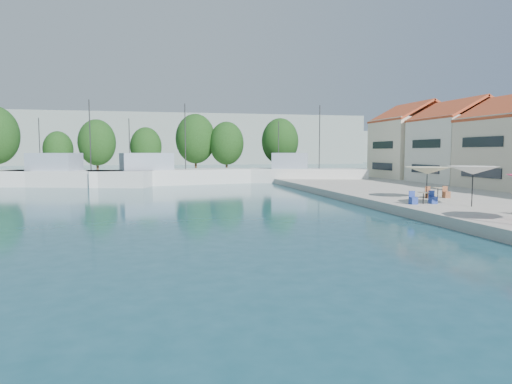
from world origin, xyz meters
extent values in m
cube|color=#A29E92|center=(-8.00, 67.00, 0.30)|extent=(90.00, 16.00, 0.60)
cube|color=gray|center=(-30.00, 160.00, 8.00)|extent=(180.00, 40.00, 16.00)
cube|color=gray|center=(40.00, 180.00, 6.00)|extent=(140.00, 40.00, 12.00)
cube|color=silver|center=(24.00, 42.00, 4.10)|extent=(8.00, 8.50, 7.00)
pyramid|color=#B63D28|center=(24.00, 42.00, 9.40)|extent=(8.40, 8.80, 1.80)
cube|color=#F4E6C3|center=(24.00, 51.00, 4.35)|extent=(8.60, 8.50, 7.50)
pyramid|color=#B63D28|center=(24.00, 51.00, 9.90)|extent=(9.00, 8.80, 1.80)
cube|color=silver|center=(-17.32, 53.12, 0.70)|extent=(17.86, 9.68, 2.20)
cube|color=#8D9BAE|center=(-19.78, 53.93, 2.80)|extent=(6.02, 4.91, 2.00)
cylinder|color=#2D2D2D|center=(-15.67, 52.58, 5.80)|extent=(0.12, 0.12, 8.00)
cylinder|color=#2D2D2D|center=(-21.43, 54.47, 4.80)|extent=(0.10, 0.10, 6.00)
cube|color=silver|center=(-6.73, 54.15, 0.70)|extent=(19.76, 8.93, 2.20)
cube|color=#8D9BAE|center=(-9.54, 53.54, 2.80)|extent=(6.42, 4.96, 2.00)
cylinder|color=#2D2D2D|center=(-4.86, 54.56, 5.80)|extent=(0.12, 0.12, 8.00)
cylinder|color=#2D2D2D|center=(-11.41, 53.13, 4.80)|extent=(0.10, 0.10, 6.00)
cube|color=silver|center=(10.46, 53.22, 0.70)|extent=(15.28, 8.75, 2.20)
cube|color=#8D9BAE|center=(8.36, 53.99, 2.80)|extent=(5.21, 4.33, 2.00)
cylinder|color=#2D2D2D|center=(11.85, 52.71, 5.80)|extent=(0.12, 0.12, 8.00)
cylinder|color=#2D2D2D|center=(6.97, 54.51, 4.80)|extent=(0.10, 0.10, 6.00)
cylinder|color=#3F2B19|center=(-22.73, 71.55, 2.03)|extent=(0.36, 0.36, 2.87)
ellipsoid|color=#173410|center=(-22.73, 71.55, 4.33)|extent=(4.36, 4.36, 5.45)
cylinder|color=#3F2B19|center=(-16.98, 70.13, 2.42)|extent=(0.36, 0.36, 3.65)
ellipsoid|color=#173410|center=(-16.98, 70.13, 5.34)|extent=(5.55, 5.55, 6.93)
cylinder|color=#3F2B19|center=(-9.87, 71.67, 2.20)|extent=(0.36, 0.36, 3.20)
ellipsoid|color=#173410|center=(-9.87, 71.67, 4.76)|extent=(4.87, 4.87, 6.08)
cylinder|color=#3F2B19|center=(-2.08, 71.99, 2.70)|extent=(0.36, 0.36, 4.19)
ellipsoid|color=#173410|center=(-2.08, 71.99, 6.05)|extent=(6.37, 6.37, 7.97)
cylinder|color=#3F2B19|center=(2.71, 70.32, 2.41)|extent=(0.36, 0.36, 3.62)
ellipsoid|color=#173410|center=(2.71, 70.32, 5.31)|extent=(5.51, 5.51, 6.89)
cylinder|color=#3F2B19|center=(11.10, 68.61, 2.54)|extent=(0.36, 0.36, 3.87)
ellipsoid|color=#173410|center=(11.10, 68.61, 5.64)|extent=(5.89, 5.89, 7.36)
cylinder|color=black|center=(10.17, 21.85, 1.83)|extent=(0.06, 0.06, 2.45)
cone|color=silver|center=(10.17, 21.85, 2.80)|extent=(2.98, 2.98, 0.50)
cylinder|color=black|center=(10.34, 26.83, 1.72)|extent=(0.06, 0.06, 2.25)
cone|color=beige|center=(10.34, 26.83, 2.60)|extent=(3.19, 3.19, 0.50)
cylinder|color=black|center=(8.08, 23.72, 0.97)|extent=(0.06, 0.06, 0.74)
cylinder|color=tan|center=(8.08, 23.72, 1.34)|extent=(0.70, 0.70, 0.04)
cube|color=#243B92|center=(8.78, 23.72, 0.83)|extent=(0.42, 0.42, 0.46)
cube|color=#243B92|center=(7.38, 23.72, 0.83)|extent=(0.42, 0.42, 0.46)
cylinder|color=black|center=(11.27, 26.88, 0.97)|extent=(0.06, 0.06, 0.74)
cylinder|color=tan|center=(11.27, 26.88, 1.34)|extent=(0.70, 0.70, 0.04)
cube|color=brown|center=(11.97, 26.88, 0.83)|extent=(0.42, 0.42, 0.46)
cube|color=brown|center=(10.57, 26.88, 0.83)|extent=(0.42, 0.42, 0.46)
camera|label=1|loc=(-8.61, -2.15, 3.90)|focal=32.00mm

